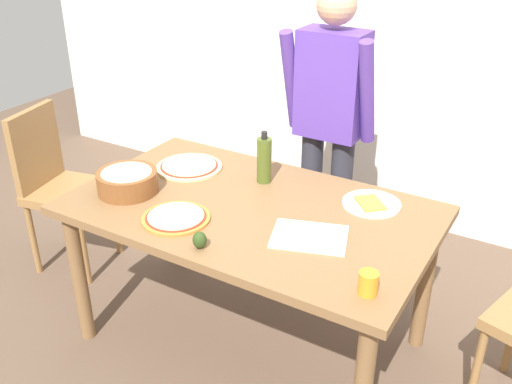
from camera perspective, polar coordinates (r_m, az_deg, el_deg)
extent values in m
plane|color=brown|center=(2.99, -0.51, -14.32)|extent=(8.00, 8.00, 0.00)
cube|color=silver|center=(3.76, 12.73, 16.16)|extent=(5.60, 0.10, 2.60)
cube|color=brown|center=(2.56, -0.57, -1.83)|extent=(1.60, 0.96, 0.04)
cylinder|color=brown|center=(2.91, -17.13, -8.05)|extent=(0.07, 0.07, 0.72)
cylinder|color=brown|center=(3.39, -7.42, -1.56)|extent=(0.07, 0.07, 0.72)
cylinder|color=brown|center=(2.86, 16.41, -8.69)|extent=(0.07, 0.07, 0.72)
cylinder|color=#2D2D38|center=(3.32, 5.39, -0.83)|extent=(0.12, 0.12, 0.85)
cylinder|color=#2D2D38|center=(3.26, 8.23, -1.59)|extent=(0.12, 0.12, 0.85)
cube|color=#56389E|center=(3.02, 7.53, 10.53)|extent=(0.34, 0.20, 0.55)
cylinder|color=#56389E|center=(3.07, 3.50, 10.95)|extent=(0.07, 0.21, 0.55)
cylinder|color=#56389E|center=(2.91, 10.95, 9.58)|extent=(0.07, 0.21, 0.55)
sphere|color=tan|center=(2.94, 8.02, 17.93)|extent=(0.20, 0.20, 0.20)
cube|color=olive|center=(3.46, -18.01, -0.02)|extent=(0.47, 0.47, 0.05)
cube|color=olive|center=(3.47, -21.02, 4.10)|extent=(0.12, 0.38, 0.45)
cylinder|color=olive|center=(3.37, -16.69, -5.48)|extent=(0.04, 0.04, 0.45)
cylinder|color=olive|center=(3.61, -13.71, -2.77)|extent=(0.04, 0.04, 0.45)
cylinder|color=olive|center=(3.56, -21.22, -4.37)|extent=(0.04, 0.04, 0.45)
cylinder|color=olive|center=(3.79, -18.10, -1.88)|extent=(0.04, 0.04, 0.45)
cylinder|color=olive|center=(2.67, 20.99, -16.16)|extent=(0.04, 0.04, 0.45)
cylinder|color=beige|center=(2.93, -6.63, 2.47)|extent=(0.33, 0.33, 0.01)
cylinder|color=#B22D1E|center=(2.92, -6.64, 2.61)|extent=(0.29, 0.29, 0.00)
cylinder|color=beige|center=(2.92, -6.64, 2.68)|extent=(0.27, 0.27, 0.00)
cylinder|color=#C67A33|center=(2.47, -7.93, -2.59)|extent=(0.29, 0.29, 0.01)
cylinder|color=#B22D1E|center=(2.47, -7.94, -2.43)|extent=(0.26, 0.26, 0.00)
cylinder|color=beige|center=(2.46, -7.95, -2.35)|extent=(0.24, 0.24, 0.00)
cylinder|color=white|center=(2.61, 11.37, -1.14)|extent=(0.26, 0.26, 0.01)
cube|color=#CC8438|center=(2.59, 11.24, -1.08)|extent=(0.17, 0.17, 0.01)
cylinder|color=brown|center=(2.72, -12.62, 1.00)|extent=(0.28, 0.28, 0.10)
ellipsoid|color=beige|center=(2.70, -12.71, 1.76)|extent=(0.25, 0.25, 0.05)
cylinder|color=#47561E|center=(2.73, 0.81, 3.14)|extent=(0.07, 0.07, 0.22)
cylinder|color=black|center=(2.68, 0.83, 5.64)|extent=(0.03, 0.03, 0.04)
cylinder|color=orange|center=(2.03, 11.07, -8.86)|extent=(0.07, 0.07, 0.08)
cube|color=white|center=(2.33, 5.32, -4.43)|extent=(0.35, 0.30, 0.01)
ellipsoid|color=#2D4219|center=(2.25, -5.60, -4.75)|extent=(0.06, 0.06, 0.07)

